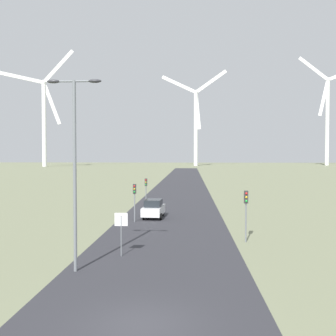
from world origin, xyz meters
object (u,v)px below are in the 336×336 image
stop_sign_near (121,226)px  wind_turbine_far_left (44,113)px  traffic_light_post_mid_left (146,186)px  wind_turbine_center (327,113)px  car_approaching (153,209)px  traffic_light_post_near_left (135,194)px  streetlamp (75,152)px  traffic_light_post_near_right (246,204)px  wind_turbine_left (196,119)px

stop_sign_near → wind_turbine_far_left: bearing=112.0°
traffic_light_post_mid_left → stop_sign_near: bearing=-87.4°
wind_turbine_far_left → wind_turbine_center: 160.73m
traffic_light_post_mid_left → car_approaching: traffic_light_post_mid_left is taller
traffic_light_post_near_left → wind_turbine_center: wind_turbine_center is taller
streetlamp → wind_turbine_far_left: 196.87m
stop_sign_near → traffic_light_post_near_right: traffic_light_post_near_right is taller
streetlamp → wind_turbine_center: bearing=68.1°
car_approaching → wind_turbine_center: size_ratio=0.06×
traffic_light_post_near_left → streetlamp: bearing=-93.6°
stop_sign_near → car_approaching: size_ratio=0.63×
streetlamp → car_approaching: streetlamp is taller
stop_sign_near → streetlamp: bearing=-120.4°
traffic_light_post_near_left → wind_turbine_far_left: bearing=113.2°
traffic_light_post_near_left → traffic_light_post_near_right: 12.05m
wind_turbine_far_left → stop_sign_near: bearing=-68.0°
car_approaching → wind_turbine_center: (84.14, 197.75, 29.99)m
car_approaching → wind_turbine_center: 216.99m
traffic_light_post_near_right → wind_turbine_far_left: (-80.66, 174.97, 25.27)m
car_approaching → traffic_light_post_near_right: bearing=-54.0°
streetlamp → traffic_light_post_near_right: (10.07, 7.53, -3.64)m
traffic_light_post_near_left → wind_turbine_far_left: (-71.57, 167.05, 25.38)m
traffic_light_post_near_right → car_approaching: (-7.57, 10.43, -1.79)m
traffic_light_post_mid_left → traffic_light_post_near_right: bearing=-63.3°
traffic_light_post_near_right → wind_turbine_left: (-0.74, 195.35, 23.53)m
stop_sign_near → wind_turbine_far_left: 195.12m
stop_sign_near → car_approaching: bearing=87.6°
stop_sign_near → wind_turbine_center: bearing=68.3°
traffic_light_post_near_right → wind_turbine_center: size_ratio=0.06×
car_approaching → wind_turbine_left: wind_turbine_left is taller
stop_sign_near → wind_turbine_far_left: (-72.48, 179.27, 26.10)m
stop_sign_near → traffic_light_post_near_right: size_ratio=0.73×
stop_sign_near → wind_turbine_left: wind_turbine_left is taller
traffic_light_post_mid_left → wind_turbine_center: size_ratio=0.05×
traffic_light_post_near_right → traffic_light_post_mid_left: bearing=116.7°
traffic_light_post_near_right → wind_turbine_center: 223.60m
streetlamp → traffic_light_post_near_left: streetlamp is taller
traffic_light_post_mid_left → wind_turbine_left: 178.80m
traffic_light_post_near_left → wind_turbine_left: wind_turbine_left is taller
traffic_light_post_near_right → wind_turbine_far_left: wind_turbine_far_left is taller
stop_sign_near → car_approaching: (0.61, 14.74, -0.96)m
stop_sign_near → wind_turbine_left: bearing=87.9°
car_approaching → wind_turbine_far_left: (-73.09, 164.54, 27.05)m
streetlamp → wind_turbine_left: wind_turbine_left is taller
stop_sign_near → wind_turbine_center: 230.60m
car_approaching → wind_turbine_center: wind_turbine_center is taller
car_approaching → wind_turbine_far_left: 182.06m
streetlamp → wind_turbine_left: bearing=87.4°
streetlamp → wind_turbine_center: (86.64, 215.71, 24.57)m
streetlamp → traffic_light_post_mid_left: streetlamp is taller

